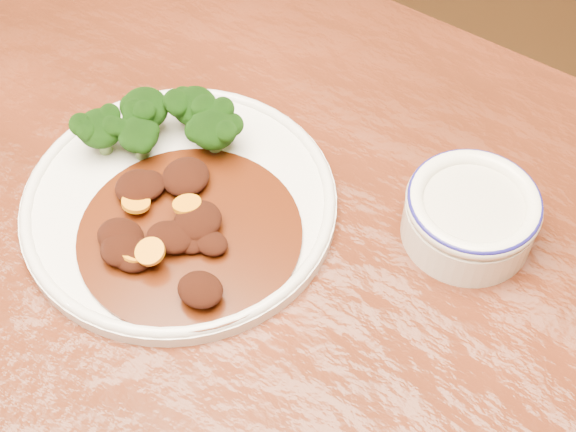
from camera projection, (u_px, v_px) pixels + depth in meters
The scene contains 5 objects.
dining_table at pixel (157, 311), 0.78m from camera, with size 1.59×1.05×0.75m.
dinner_plate at pixel (179, 202), 0.75m from camera, with size 0.29×0.29×0.02m.
broccoli_florets at pixel (162, 121), 0.76m from camera, with size 0.14×0.11×0.05m.
mince_stew at pixel (172, 224), 0.71m from camera, with size 0.20×0.20×0.03m.
dip_bowl at pixel (471, 214), 0.71m from camera, with size 0.12×0.12×0.05m.
Camera 1 is at (0.30, -0.29, 1.35)m, focal length 50.00 mm.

